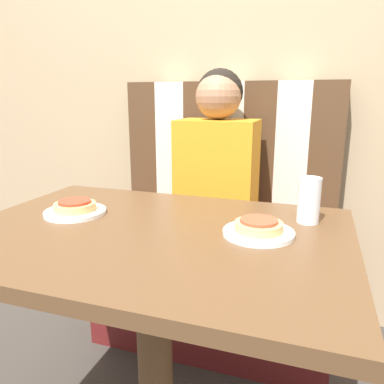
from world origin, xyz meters
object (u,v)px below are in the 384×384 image
Objects in this scene: plate_right at (258,233)px; drinking_cup at (309,200)px; pizza_right at (259,225)px; person at (218,159)px; plate_left at (75,212)px; pizza_left at (75,206)px.

plate_right is 1.41× the size of drinking_cup.
drinking_cup reaches higher than pizza_right.
plate_left is at bearing -113.82° from person.
pizza_right is 0.19m from drinking_cup.
plate_left is 0.54m from pizza_right.
pizza_left is 0.95× the size of drinking_cup.
plate_left is 1.48× the size of pizza_left.
drinking_cup reaches higher than plate_right.
plate_left is 1.48× the size of pizza_right.
pizza_left and pizza_right have the same top height.
person is at bearing 66.18° from pizza_left.
plate_left is at bearing -167.75° from drinking_cup.
pizza_left is at bearing -113.82° from person.
plate_right is 1.48× the size of pizza_right.
plate_right is (0.27, -0.62, -0.08)m from person.
person is 0.68m from plate_right.
pizza_left is 0.54m from pizza_right.
plate_right is at bearing -128.46° from drinking_cup.
person reaches higher than plate_right.
pizza_right is (0.54, 0.00, 0.02)m from plate_left.
plate_right is at bearing -66.18° from person.
plate_right is (0.54, 0.00, 0.00)m from plate_left.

